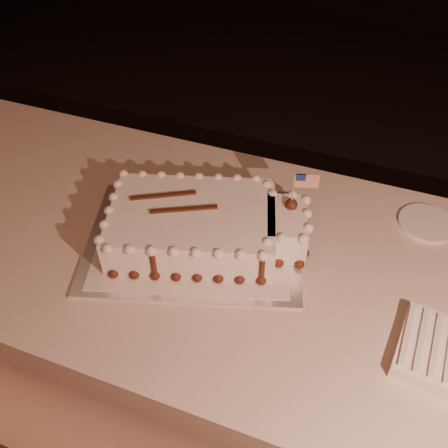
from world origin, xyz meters
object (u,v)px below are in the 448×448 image
(cake_board, at_px, (194,240))
(sheet_cake, at_px, (204,225))
(side_plate, at_px, (427,223))
(banquet_table, at_px, (281,357))

(cake_board, relative_size, sheet_cake, 1.01)
(cake_board, xyz_separation_m, side_plate, (0.53, 0.26, 0.00))
(side_plate, bearing_deg, sheet_cake, -153.16)
(banquet_table, distance_m, cake_board, 0.46)
(sheet_cake, bearing_deg, cake_board, -162.51)
(sheet_cake, bearing_deg, side_plate, 26.84)
(cake_board, xyz_separation_m, sheet_cake, (0.03, 0.01, 0.05))
(banquet_table, bearing_deg, side_plate, 44.57)
(cake_board, height_order, side_plate, side_plate)
(banquet_table, relative_size, sheet_cake, 4.70)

